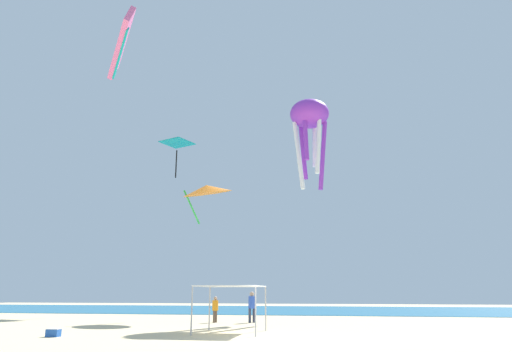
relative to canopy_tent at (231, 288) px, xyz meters
The scene contains 10 objects.
ground 4.28m from the canopy_tent, 50.80° to the right, with size 110.00×110.00×0.10m, color beige.
ocean_strip 28.30m from the canopy_tent, 85.26° to the left, with size 110.00×23.73×0.03m, color #1E6B93.
canopy_tent is the anchor object (origin of this frame).
person_near_tent 7.61m from the canopy_tent, 110.48° to the left, with size 0.39×0.43×1.62m.
person_leftmost 7.47m from the canopy_tent, 92.20° to the left, with size 0.45×0.45×1.91m.
cooler_box 8.18m from the canopy_tent, 157.00° to the right, with size 0.57×0.37×0.35m.
kite_diamond_teal 27.88m from the canopy_tent, 117.42° to the left, with size 3.68×3.68×3.88m.
kite_delta_orange 13.59m from the canopy_tent, 112.83° to the left, with size 5.17×5.19×3.22m.
kite_octopus_purple 18.58m from the canopy_tent, 73.56° to the left, with size 4.02×4.02×7.51m.
kite_parafoil_pink 22.23m from the canopy_tent, 147.63° to the left, with size 3.88×5.58×3.87m.
Camera 1 is at (2.68, -19.23, 1.94)m, focal length 31.30 mm.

